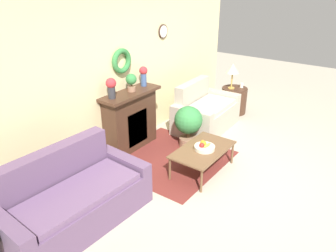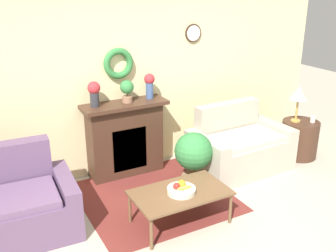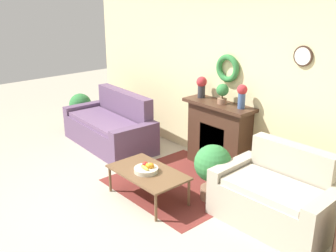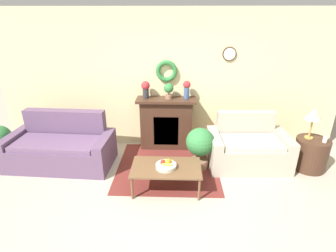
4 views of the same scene
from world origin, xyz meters
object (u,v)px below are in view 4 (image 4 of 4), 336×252
fireplace (166,123)px  coffee_table (166,169)px  potted_plant_floor_by_couch (0,141)px  potted_plant_floor_by_loveseat (200,144)px  vase_on_mantel_left (146,88)px  potted_plant_on_mantel (169,90)px  vase_on_mantel_right (187,88)px  couch_left (61,148)px  table_lamp (314,115)px  loveseat_right (247,148)px  fruit_bowl (166,165)px  mug (325,140)px  side_table_by_loveseat (311,154)px

fireplace → coffee_table: bearing=-87.9°
potted_plant_floor_by_couch → potted_plant_floor_by_loveseat: (3.66, -0.11, 0.05)m
potted_plant_floor_by_loveseat → vase_on_mantel_left: bearing=141.6°
fireplace → potted_plant_on_mantel: (0.05, -0.01, 0.70)m
vase_on_mantel_right → potted_plant_on_mantel: bearing=-176.7°
couch_left → coffee_table: couch_left is taller
table_lamp → vase_on_mantel_left: vase_on_mantel_left is taller
fireplace → loveseat_right: (1.50, -0.64, -0.21)m
fireplace → table_lamp: (2.52, -0.70, 0.47)m
fruit_bowl → vase_on_mantel_left: vase_on_mantel_left is taller
vase_on_mantel_right → potted_plant_floor_by_loveseat: vase_on_mantel_right is taller
vase_on_mantel_right → potted_plant_floor_by_loveseat: bearing=-74.2°
mug → potted_plant_floor_by_couch: bearing=178.4°
table_lamp → mug: (0.20, -0.15, -0.38)m
side_table_by_loveseat → potted_plant_floor_by_loveseat: size_ratio=0.75×
vase_on_mantel_left → potted_plant_floor_by_loveseat: size_ratio=0.44×
fruit_bowl → mug: (2.66, 0.61, 0.18)m
couch_left → vase_on_mantel_right: vase_on_mantel_right is taller
vase_on_mantel_right → potted_plant_floor_by_couch: size_ratio=0.49×
mug → loveseat_right: bearing=169.9°
potted_plant_floor_by_loveseat → coffee_table: bearing=-131.7°
potted_plant_on_mantel → vase_on_mantel_right: bearing=3.3°
table_lamp → mug: bearing=-38.2°
mug → fruit_bowl: bearing=-167.2°
side_table_by_loveseat → potted_plant_floor_by_couch: 5.63m
fruit_bowl → side_table_by_loveseat: side_table_by_loveseat is taller
fireplace → vase_on_mantel_right: (0.39, 0.01, 0.72)m
loveseat_right → table_lamp: (1.02, -0.06, 0.68)m
mug → vase_on_mantel_left: bearing=164.5°
fruit_bowl → table_lamp: 2.64m
fireplace → potted_plant_floor_by_couch: bearing=-167.1°
coffee_table → side_table_by_loveseat: 2.63m
table_lamp → potted_plant_on_mantel: (-2.47, 0.69, 0.23)m
vase_on_mantel_right → potted_plant_floor_by_loveseat: 1.15m
couch_left → vase_on_mantel_left: size_ratio=5.65×
fireplace → loveseat_right: size_ratio=0.81×
coffee_table → couch_left: bearing=160.1°
table_lamp → couch_left: bearing=-179.5°
fireplace → couch_left: (-1.89, -0.74, -0.21)m
loveseat_right → mug: size_ratio=14.56×
couch_left → potted_plant_floor_by_loveseat: bearing=1.4°
table_lamp → potted_plant_floor_by_loveseat: (-1.90, -0.10, -0.54)m
side_table_by_loveseat → potted_plant_on_mantel: (-2.54, 0.74, 0.94)m
couch_left → mug: size_ratio=19.19×
table_lamp → potted_plant_floor_by_loveseat: table_lamp is taller
coffee_table → vase_on_mantel_left: vase_on_mantel_left is taller
fireplace → table_lamp: size_ratio=2.11×
mug → vase_on_mantel_right: vase_on_mantel_right is taller
table_lamp → potted_plant_floor_by_couch: size_ratio=0.78×
couch_left → fruit_bowl: couch_left is taller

